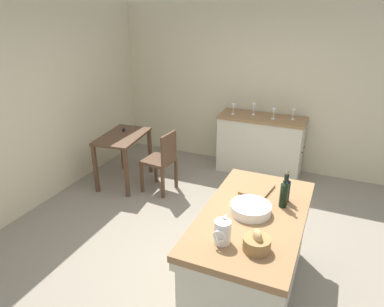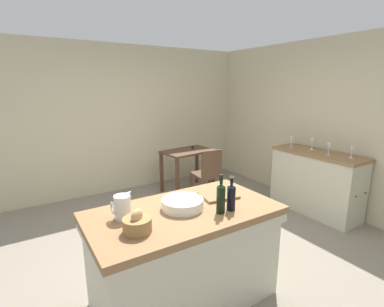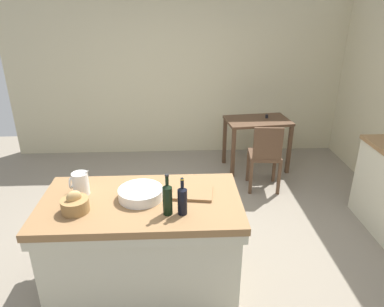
# 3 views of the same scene
# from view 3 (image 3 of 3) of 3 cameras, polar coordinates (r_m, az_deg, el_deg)

# --- Properties ---
(ground_plane) EXTENTS (6.76, 6.76, 0.00)m
(ground_plane) POSITION_cam_3_polar(r_m,az_deg,el_deg) (3.77, -0.93, -14.80)
(ground_plane) COLOR gray
(wall_back) EXTENTS (5.32, 0.12, 2.60)m
(wall_back) POSITION_cam_3_polar(r_m,az_deg,el_deg) (5.65, -1.91, 12.91)
(wall_back) COLOR beige
(wall_back) RESTS_ON ground
(island_table) EXTENTS (1.60, 0.87, 0.88)m
(island_table) POSITION_cam_3_polar(r_m,az_deg,el_deg) (3.09, -7.85, -13.84)
(island_table) COLOR olive
(island_table) RESTS_ON ground
(writing_desk) EXTENTS (0.96, 0.66, 0.81)m
(writing_desk) POSITION_cam_3_polar(r_m,az_deg,el_deg) (5.22, 10.47, 4.09)
(writing_desk) COLOR #513826
(writing_desk) RESTS_ON ground
(wooden_chair) EXTENTS (0.44, 0.44, 0.92)m
(wooden_chair) POSITION_cam_3_polar(r_m,az_deg,el_deg) (4.66, 11.73, -0.23)
(wooden_chair) COLOR #513826
(wooden_chair) RESTS_ON ground
(pitcher) EXTENTS (0.17, 0.13, 0.23)m
(pitcher) POSITION_cam_3_polar(r_m,az_deg,el_deg) (3.01, -17.55, -4.60)
(pitcher) COLOR white
(pitcher) RESTS_ON island_table
(wash_bowl) EXTENTS (0.35, 0.35, 0.08)m
(wash_bowl) POSITION_cam_3_polar(r_m,az_deg,el_deg) (2.86, -8.28, -6.40)
(wash_bowl) COLOR white
(wash_bowl) RESTS_ON island_table
(bread_basket) EXTENTS (0.21, 0.21, 0.17)m
(bread_basket) POSITION_cam_3_polar(r_m,az_deg,el_deg) (2.80, -18.36, -7.77)
(bread_basket) COLOR olive
(bread_basket) RESTS_ON island_table
(cutting_board) EXTENTS (0.36, 0.30, 0.02)m
(cutting_board) POSITION_cam_3_polar(r_m,az_deg,el_deg) (2.91, 0.12, -6.32)
(cutting_board) COLOR olive
(cutting_board) RESTS_ON island_table
(wine_bottle_dark) EXTENTS (0.07, 0.07, 0.29)m
(wine_bottle_dark) POSITION_cam_3_polar(r_m,az_deg,el_deg) (2.60, -1.56, -7.45)
(wine_bottle_dark) COLOR black
(wine_bottle_dark) RESTS_ON island_table
(wine_bottle_amber) EXTENTS (0.07, 0.07, 0.33)m
(wine_bottle_amber) POSITION_cam_3_polar(r_m,az_deg,el_deg) (2.60, -3.98, -7.23)
(wine_bottle_amber) COLOR black
(wine_bottle_amber) RESTS_ON island_table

